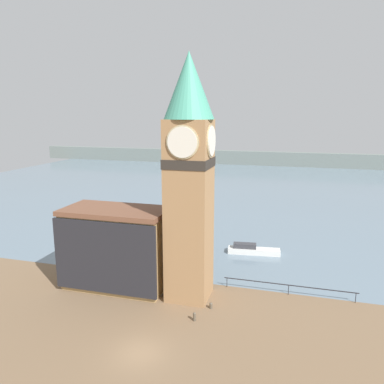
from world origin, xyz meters
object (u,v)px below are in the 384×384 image
mooring_bollard_near (211,305)px  mooring_bollard_far (194,316)px  clock_tower (189,174)px  pier_building (116,248)px  boat_near (252,250)px

mooring_bollard_near → mooring_bollard_far: (-0.95, -2.54, 0.13)m
clock_tower → pier_building: (-8.20, 0.18, -8.39)m
boat_near → pier_building: bearing=-140.0°
pier_building → boat_near: pier_building is taller
boat_near → mooring_bollard_far: size_ratio=8.41×
clock_tower → mooring_bollard_far: clock_tower is taller
boat_near → mooring_bollard_near: bearing=-103.8°
clock_tower → mooring_bollard_far: size_ratio=28.79×
pier_building → mooring_bollard_near: 11.80m
boat_near → mooring_bollard_far: (-3.02, -18.14, -0.06)m
mooring_bollard_near → clock_tower: bearing=145.2°
pier_building → mooring_bollard_far: bearing=-24.8°
pier_building → mooring_bollard_near: bearing=-10.7°
mooring_bollard_far → clock_tower: bearing=111.7°
boat_near → mooring_bollard_near: 15.74m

